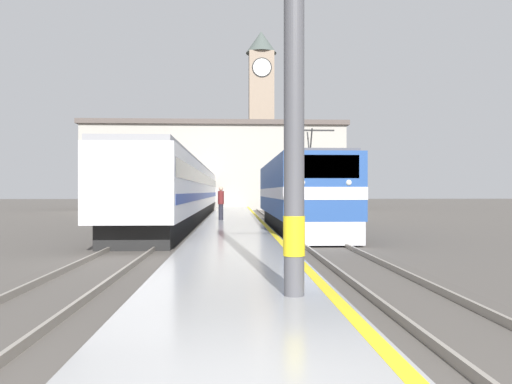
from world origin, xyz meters
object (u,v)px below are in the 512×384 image
clock_tower (261,114)px  locomotive_train (299,194)px  passenger_train (186,191)px  catenary_mast (298,26)px  person_on_platform (221,202)px

clock_tower → locomotive_train: bearing=-90.8°
passenger_train → catenary_mast: bearing=-81.2°
catenary_mast → person_on_platform: catenary_mast is taller
locomotive_train → passenger_train: bearing=120.3°
locomotive_train → catenary_mast: catenary_mast is taller
catenary_mast → clock_tower: (2.72, 58.10, 7.79)m
passenger_train → person_on_platform: bearing=-70.1°
person_on_platform → clock_tower: bearing=83.4°
locomotive_train → passenger_train: size_ratio=0.37×
passenger_train → person_on_platform: (2.58, -7.14, -0.66)m
catenary_mast → person_on_platform: size_ratio=4.51×
passenger_train → person_on_platform: passenger_train is taller
catenary_mast → clock_tower: 58.68m
locomotive_train → passenger_train: (-6.41, 10.98, 0.20)m
locomotive_train → catenary_mast: (-2.18, -16.41, 2.63)m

